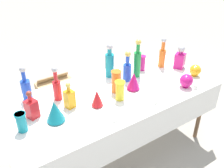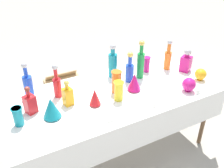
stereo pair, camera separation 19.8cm
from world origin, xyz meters
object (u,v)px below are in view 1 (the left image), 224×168
tall_bottle_1 (110,63)px  slender_vase_1 (21,122)px  tall_bottle_0 (162,55)px  fluted_vase_1 (97,98)px  tall_bottle_2 (57,87)px  fluted_vase_0 (55,111)px  square_decanter_1 (69,98)px  cardboard_box_behind_left (57,92)px  round_bowl_0 (186,81)px  slender_vase_2 (120,90)px  tall_bottle_4 (26,87)px  slender_vase_0 (142,63)px  square_decanter_0 (180,58)px  square_decanter_2 (32,108)px  tall_bottle_5 (137,61)px  tall_bottle_3 (127,69)px  round_bowl_1 (195,70)px  slender_vase_3 (116,81)px  fluted_vase_2 (134,81)px

tall_bottle_1 → slender_vase_1: size_ratio=2.28×
tall_bottle_0 → fluted_vase_1: tall_bottle_0 is taller
tall_bottle_0 → tall_bottle_2: tall_bottle_0 is taller
fluted_vase_0 → slender_vase_1: bearing=172.4°
tall_bottle_2 → square_decanter_1: bearing=-77.6°
fluted_vase_0 → cardboard_box_behind_left: size_ratio=0.37×
round_bowl_0 → tall_bottle_0: bearing=76.3°
slender_vase_2 → tall_bottle_4: bearing=146.0°
tall_bottle_2 → slender_vase_0: bearing=1.1°
tall_bottle_1 → square_decanter_1: 0.66m
square_decanter_0 → square_decanter_1: size_ratio=1.09×
square_decanter_1 → square_decanter_2: (-0.32, 0.04, -0.00)m
tall_bottle_5 → fluted_vase_0: bearing=-167.2°
fluted_vase_1 → tall_bottle_4: bearing=136.5°
fluted_vase_0 → tall_bottle_5: bearing=12.8°
tall_bottle_3 → square_decanter_2: tall_bottle_3 is taller
tall_bottle_0 → slender_vase_1: (-1.66, -0.22, -0.06)m
round_bowl_1 → cardboard_box_behind_left: 1.91m
tall_bottle_5 → square_decanter_1: tall_bottle_5 is taller
tall_bottle_0 → slender_vase_3: (-0.74, -0.16, -0.03)m
cardboard_box_behind_left → fluted_vase_0: bearing=-110.5°
square_decanter_2 → slender_vase_2: (0.75, -0.19, 0.01)m
slender_vase_0 → slender_vase_2: slender_vase_2 is taller
square_decanter_0 → slender_vase_0: bearing=153.9°
fluted_vase_0 → tall_bottle_3: bearing=13.8°
round_bowl_1 → fluted_vase_1: bearing=174.8°
tall_bottle_4 → fluted_vase_0: (0.09, -0.44, -0.03)m
slender_vase_1 → slender_vase_2: (0.87, -0.07, 0.01)m
round_bowl_0 → cardboard_box_behind_left: size_ratio=0.28×
tall_bottle_3 → tall_bottle_5: size_ratio=0.79×
tall_bottle_1 → fluted_vase_0: 0.87m
tall_bottle_1 → round_bowl_1: (0.76, -0.50, -0.09)m
square_decanter_1 → cardboard_box_behind_left: size_ratio=0.49×
tall_bottle_4 → cardboard_box_behind_left: (0.59, 0.89, -0.74)m
tall_bottle_3 → round_bowl_1: size_ratio=2.59×
tall_bottle_3 → fluted_vase_1: bearing=-155.6°
square_decanter_1 → round_bowl_1: size_ratio=1.95×
slender_vase_0 → tall_bottle_5: bearing=-150.9°
tall_bottle_4 → slender_vase_1: 0.44m
square_decanter_0 → fluted_vase_0: size_ratio=1.42×
square_decanter_0 → fluted_vase_0: (-1.54, -0.12, -0.02)m
tall_bottle_4 → square_decanter_2: size_ratio=1.33×
tall_bottle_2 → fluted_vase_0: bearing=-116.2°
slender_vase_1 → cardboard_box_behind_left: size_ratio=0.32×
tall_bottle_5 → tall_bottle_2: bearing=176.3°
slender_vase_3 → cardboard_box_behind_left: size_ratio=0.44×
square_decanter_2 → fluted_vase_2: square_decanter_2 is taller
tall_bottle_5 → tall_bottle_1: bearing=147.0°
tall_bottle_3 → slender_vase_0: size_ratio=1.90×
tall_bottle_2 → fluted_vase_2: (0.68, -0.25, -0.04)m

